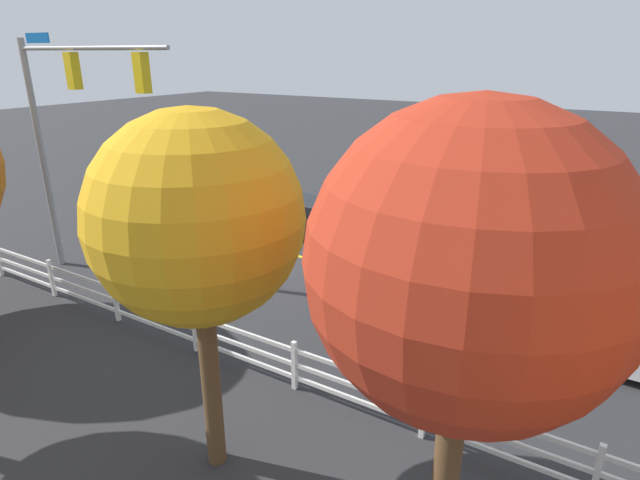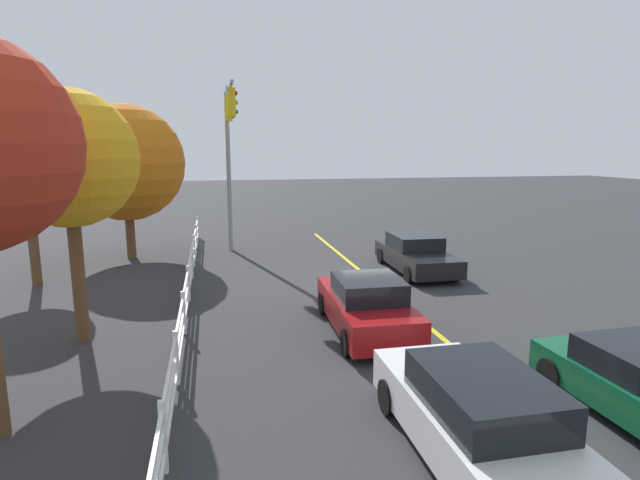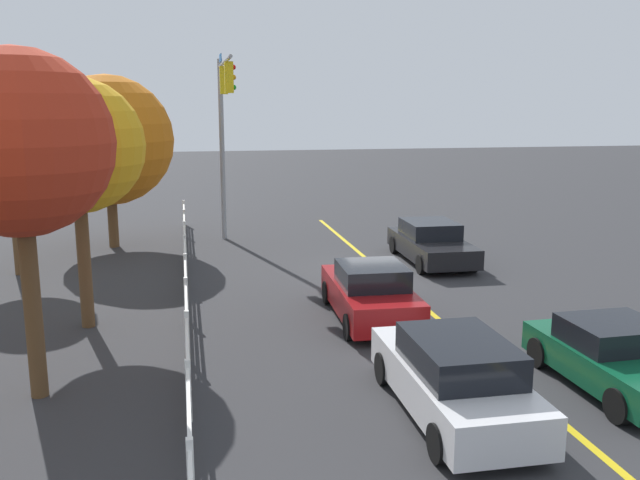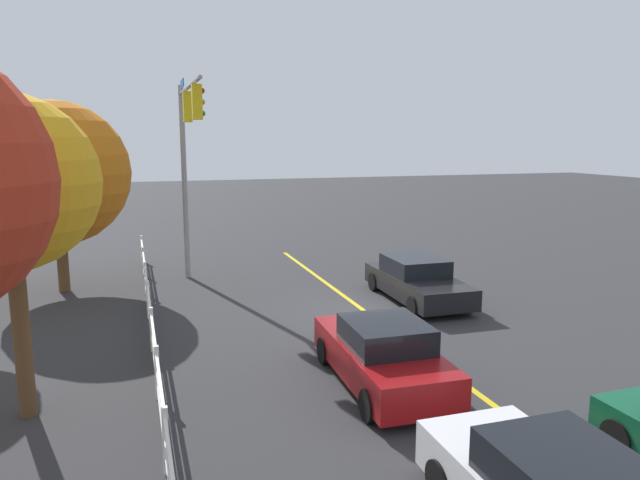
# 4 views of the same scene
# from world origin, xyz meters

# --- Properties ---
(ground_plane) EXTENTS (120.00, 120.00, 0.00)m
(ground_plane) POSITION_xyz_m (0.00, 0.00, 0.00)
(ground_plane) COLOR #2D2D30
(lane_center_stripe) EXTENTS (28.00, 0.16, 0.01)m
(lane_center_stripe) POSITION_xyz_m (-4.00, 0.00, 0.00)
(lane_center_stripe) COLOR gold
(lane_center_stripe) RESTS_ON ground_plane
(signal_assembly) EXTENTS (6.26, 0.38, 7.38)m
(signal_assembly) POSITION_xyz_m (4.57, 4.81, 5.13)
(signal_assembly) COLOR gray
(signal_assembly) RESTS_ON ground_plane
(car_0) EXTENTS (4.80, 2.11, 1.43)m
(car_0) POSITION_xyz_m (0.67, -2.12, 0.68)
(car_0) COLOR black
(car_0) RESTS_ON ground_plane
(car_3) EXTENTS (4.51, 2.04, 1.50)m
(car_3) POSITION_xyz_m (-5.26, 1.76, 0.71)
(car_3) COLOR maroon
(car_3) RESTS_ON ground_plane
(white_rail_fence) EXTENTS (26.10, 0.10, 1.15)m
(white_rail_fence) POSITION_xyz_m (-3.00, 6.44, 0.60)
(white_rail_fence) COLOR white
(white_rail_fence) RESTS_ON ground_plane
(tree_2) EXTENTS (4.94, 4.94, 6.62)m
(tree_2) POSITION_xyz_m (5.54, 9.16, 4.14)
(tree_2) COLOR brown
(tree_2) RESTS_ON ground_plane
(tree_3) EXTENTS (3.27, 3.27, 6.17)m
(tree_3) POSITION_xyz_m (-4.42, 8.88, 4.50)
(tree_3) COLOR brown
(tree_3) RESTS_ON ground_plane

